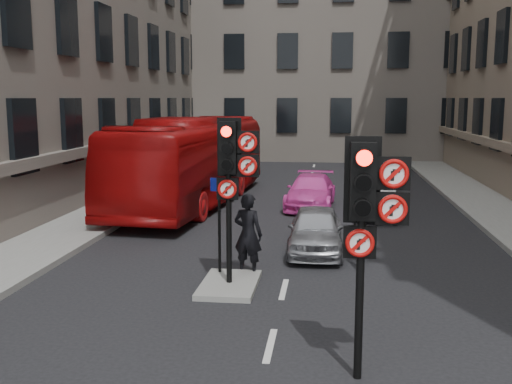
% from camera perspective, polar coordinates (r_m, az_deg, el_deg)
% --- Properties ---
extents(pavement_left, '(3.00, 50.00, 0.16)m').
position_cam_1_polar(pavement_left, '(21.48, -15.36, -2.17)').
color(pavement_left, gray).
rests_on(pavement_left, ground).
extents(centre_island, '(1.20, 2.00, 0.12)m').
position_cam_1_polar(centre_island, '(13.28, -2.56, -8.80)').
color(centre_island, gray).
rests_on(centre_island, ground).
extents(building_far, '(30.00, 14.00, 20.00)m').
position_cam_1_polar(building_far, '(45.85, 6.06, 16.30)').
color(building_far, '#6D645C').
rests_on(building_far, ground).
extents(signal_near, '(0.91, 0.40, 3.58)m').
position_cam_1_polar(signal_near, '(8.61, 10.64, -1.41)').
color(signal_near, black).
rests_on(signal_near, ground).
extents(signal_far, '(0.91, 0.40, 3.58)m').
position_cam_1_polar(signal_far, '(12.70, -2.26, 2.59)').
color(signal_far, black).
rests_on(signal_far, centre_island).
extents(car_silver, '(1.47, 3.59, 1.22)m').
position_cam_1_polar(car_silver, '(16.15, 5.70, -3.60)').
color(car_silver, '#94959B').
rests_on(car_silver, ground).
extents(car_white, '(1.41, 3.93, 1.29)m').
position_cam_1_polar(car_white, '(21.58, 11.19, -0.44)').
color(car_white, silver).
rests_on(car_white, ground).
extents(car_pink, '(1.96, 4.29, 1.22)m').
position_cam_1_polar(car_pink, '(22.72, 5.25, 0.06)').
color(car_pink, '#EB45B2').
rests_on(car_pink, ground).
extents(bus_red, '(3.87, 12.33, 3.38)m').
position_cam_1_polar(bus_red, '(23.32, -6.01, 2.96)').
color(bus_red, '#9A0B0C').
rests_on(bus_red, ground).
extents(motorcycle, '(0.71, 1.88, 1.10)m').
position_cam_1_polar(motorcycle, '(15.32, 9.52, -4.59)').
color(motorcycle, black).
rests_on(motorcycle, ground).
extents(motorcyclist, '(0.82, 0.66, 1.94)m').
position_cam_1_polar(motorcyclist, '(13.95, -0.76, -4.04)').
color(motorcyclist, black).
rests_on(motorcyclist, ground).
extents(info_sign, '(0.38, 0.14, 2.20)m').
position_cam_1_polar(info_sign, '(13.67, -3.54, -1.89)').
color(info_sign, black).
rests_on(info_sign, centre_island).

